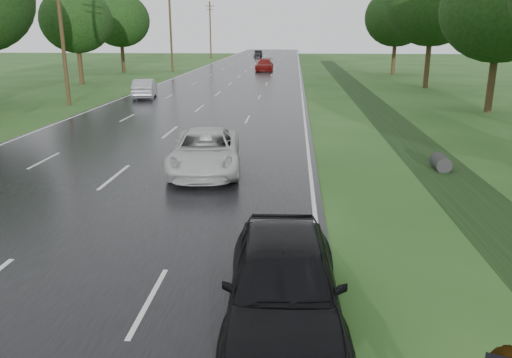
{
  "coord_description": "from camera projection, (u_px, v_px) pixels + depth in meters",
  "views": [
    {
      "loc": [
        6.1,
        -8.05,
        4.84
      ],
      "look_at": [
        5.2,
        3.87,
        1.3
      ],
      "focal_mm": 35.0,
      "sensor_mm": 36.0,
      "label": 1
    }
  ],
  "objects": [
    {
      "name": "edge_stripe_west",
      "position": [
        173.0,
        78.0,
        53.01
      ],
      "size": [
        0.12,
        180.0,
        0.01
      ],
      "primitive_type": "cube",
      "color": "silver",
      "rests_on": "road"
    },
    {
      "name": "center_line",
      "position": [
        236.0,
        79.0,
        52.52
      ],
      "size": [
        0.12,
        180.0,
        0.01
      ],
      "primitive_type": "cube",
      "color": "silver",
      "rests_on": "road"
    },
    {
      "name": "drainage_ditch",
      "position": [
        395.0,
        125.0,
        26.56
      ],
      "size": [
        2.2,
        120.0,
        0.56
      ],
      "color": "black",
      "rests_on": "ground"
    },
    {
      "name": "road",
      "position": [
        236.0,
        79.0,
        52.53
      ],
      "size": [
        14.0,
        180.0,
        0.04
      ],
      "primitive_type": "cube",
      "color": "black",
      "rests_on": "ground"
    },
    {
      "name": "tree_east_f",
      "position": [
        397.0,
        17.0,
        56.16
      ],
      "size": [
        7.2,
        7.2,
        9.62
      ],
      "color": "#3B2A18",
      "rests_on": "ground"
    },
    {
      "name": "far_car_red",
      "position": [
        264.0,
        65.0,
        62.91
      ],
      "size": [
        2.12,
        5.16,
        1.49
      ],
      "primitive_type": "imported",
      "rotation": [
        0.0,
        0.0,
        -0.01
      ],
      "color": "maroon",
      "rests_on": "road"
    },
    {
      "name": "utility_pole_distant",
      "position": [
        210.0,
        29.0,
        89.97
      ],
      "size": [
        1.6,
        0.26,
        10.0
      ],
      "color": "#3B2A18",
      "rests_on": "ground"
    },
    {
      "name": "utility_pole_far",
      "position": [
        171.0,
        28.0,
        61.29
      ],
      "size": [
        1.6,
        0.26,
        10.0
      ],
      "color": "#3B2A18",
      "rests_on": "ground"
    },
    {
      "name": "tree_west_f",
      "position": [
        120.0,
        20.0,
        59.51
      ],
      "size": [
        7.0,
        7.0,
        9.29
      ],
      "color": "#3B2A18",
      "rests_on": "ground"
    },
    {
      "name": "tree_east_c",
      "position": [
        501.0,
        9.0,
        29.4
      ],
      "size": [
        7.0,
        7.0,
        9.29
      ],
      "color": "#3B2A18",
      "rests_on": "ground"
    },
    {
      "name": "white_pickup",
      "position": [
        205.0,
        151.0,
        17.74
      ],
      "size": [
        2.92,
        5.41,
        1.44
      ],
      "primitive_type": "imported",
      "rotation": [
        0.0,
        0.0,
        0.1
      ],
      "color": "silver",
      "rests_on": "road"
    },
    {
      "name": "edge_stripe_east",
      "position": [
        300.0,
        79.0,
        52.04
      ],
      "size": [
        0.12,
        180.0,
        0.01
      ],
      "primitive_type": "cube",
      "color": "silver",
      "rests_on": "road"
    },
    {
      "name": "far_car_dark",
      "position": [
        258.0,
        54.0,
        96.18
      ],
      "size": [
        2.02,
        4.23,
        1.34
      ],
      "primitive_type": "imported",
      "rotation": [
        0.0,
        0.0,
        3.29
      ],
      "color": "black",
      "rests_on": "road"
    },
    {
      "name": "tree_east_d",
      "position": [
        433.0,
        3.0,
        42.53
      ],
      "size": [
        8.0,
        8.0,
        10.76
      ],
      "color": "#3B2A18",
      "rests_on": "ground"
    },
    {
      "name": "tree_west_d",
      "position": [
        76.0,
        20.0,
        46.17
      ],
      "size": [
        6.6,
        6.6,
        8.8
      ],
      "color": "#3B2A18",
      "rests_on": "ground"
    },
    {
      "name": "silver_sedan",
      "position": [
        145.0,
        88.0,
        37.47
      ],
      "size": [
        2.19,
        4.45,
        1.4
      ],
      "primitive_type": "imported",
      "rotation": [
        0.0,
        0.0,
        3.31
      ],
      "color": "#92939A",
      "rests_on": "road"
    },
    {
      "name": "dark_sedan",
      "position": [
        284.0,
        283.0,
        8.24
      ],
      "size": [
        2.1,
        4.86,
        1.63
      ],
      "primitive_type": "imported",
      "rotation": [
        0.0,
        0.0,
        0.04
      ],
      "color": "black",
      "rests_on": "road"
    },
    {
      "name": "utility_pole_mid",
      "position": [
        61.0,
        26.0,
        32.6
      ],
      "size": [
        1.6,
        0.26,
        10.0
      ],
      "color": "#3B2A18",
      "rests_on": "ground"
    }
  ]
}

